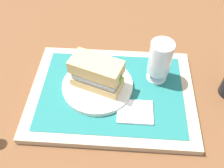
{
  "coord_description": "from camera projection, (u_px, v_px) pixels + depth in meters",
  "views": [
    {
      "loc": [
        0.03,
        -0.41,
        0.55
      ],
      "look_at": [
        0.0,
        0.0,
        0.05
      ],
      "focal_mm": 39.91,
      "sensor_mm": 36.0,
      "label": 1
    }
  ],
  "objects": [
    {
      "name": "ground_plane",
      "position": [
        112.0,
        95.0,
        0.69
      ],
      "size": [
        3.0,
        3.0,
        0.0
      ],
      "primitive_type": "plane",
      "color": "brown"
    },
    {
      "name": "beer_glass",
      "position": [
        160.0,
        60.0,
        0.65
      ],
      "size": [
        0.06,
        0.06,
        0.12
      ],
      "color": "silver",
      "rests_on": "placemat"
    },
    {
      "name": "napkin_folded",
      "position": [
        135.0,
        112.0,
        0.62
      ],
      "size": [
        0.09,
        0.07,
        0.01
      ],
      "primitive_type": "cube",
      "color": "white",
      "rests_on": "placemat"
    },
    {
      "name": "placemat",
      "position": [
        112.0,
        91.0,
        0.67
      ],
      "size": [
        0.38,
        0.27,
        0.0
      ],
      "primitive_type": "cube",
      "color": "#1E6B66",
      "rests_on": "tray"
    },
    {
      "name": "tray",
      "position": [
        112.0,
        93.0,
        0.68
      ],
      "size": [
        0.44,
        0.32,
        0.02
      ],
      "primitive_type": "cube",
      "color": "tan",
      "rests_on": "ground_plane"
    },
    {
      "name": "sandwich",
      "position": [
        98.0,
        74.0,
        0.63
      ],
      "size": [
        0.14,
        0.1,
        0.08
      ],
      "rotation": [
        0.0,
        0.0,
        -0.34
      ],
      "color": "tan",
      "rests_on": "plate"
    },
    {
      "name": "plate",
      "position": [
        98.0,
        86.0,
        0.67
      ],
      "size": [
        0.19,
        0.19,
        0.01
      ],
      "primitive_type": "cylinder",
      "color": "silver",
      "rests_on": "placemat"
    }
  ]
}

